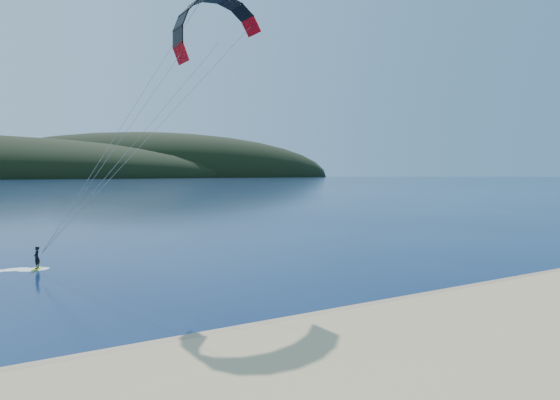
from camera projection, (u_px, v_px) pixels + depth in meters
name	position (u px, v px, depth m)	size (l,w,h in m)	color
ground	(366.00, 362.00, 17.26)	(1800.00, 1800.00, 0.00)	#08163C
wet_sand	(293.00, 327.00, 21.07)	(220.00, 2.50, 0.10)	#957957
kitesurfer_near	(205.00, 55.00, 34.31)	(25.04, 8.15, 19.17)	#B5DE1A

